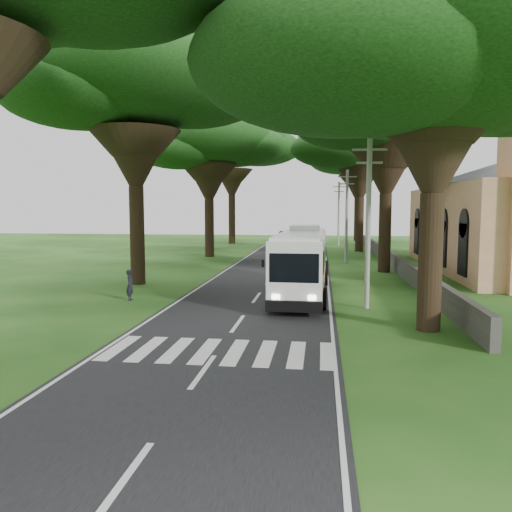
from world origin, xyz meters
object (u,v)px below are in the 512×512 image
at_px(coach_bus, 302,261).
at_px(pedestrian, 130,285).
at_px(distant_car_b, 285,236).
at_px(pole_far, 339,213).
at_px(pole_mid, 347,215).
at_px(distant_car_c, 314,234).
at_px(distant_car_a, 284,244).
at_px(pole_near, 368,220).

bearing_deg(coach_bus, pedestrian, -161.28).
bearing_deg(distant_car_b, pole_far, -36.50).
xyz_separation_m(pole_mid, distant_car_c, (-3.31, 34.57, -3.44)).
height_order(pole_mid, distant_car_b, pole_mid).
xyz_separation_m(pole_far, pedestrian, (-11.85, -39.48, -3.39)).
relative_size(pole_far, pedestrian, 5.05).
bearing_deg(distant_car_a, pole_near, 112.66).
bearing_deg(pole_near, distant_car_a, 101.26).
xyz_separation_m(distant_car_b, pedestrian, (-4.55, -47.02, 0.04)).
distance_m(pole_near, pole_mid, 20.00).
relative_size(distant_car_a, distant_car_b, 0.94).
bearing_deg(distant_car_c, pedestrian, 90.28).
relative_size(coach_bus, distant_car_b, 2.68).
bearing_deg(coach_bus, distant_car_b, 96.51).
relative_size(pole_near, pole_far, 1.00).
height_order(pole_near, distant_car_a, pole_near).
xyz_separation_m(pole_near, pole_far, (0.00, 40.00, 0.00)).
height_order(pole_mid, distant_car_a, pole_mid).
relative_size(pole_mid, pole_far, 1.00).
distance_m(coach_bus, pedestrian, 9.15).
distance_m(pole_near, pedestrian, 12.33).
distance_m(pole_mid, distant_car_a, 13.69).
height_order(pole_near, coach_bus, pole_near).
relative_size(distant_car_c, pedestrian, 3.07).
bearing_deg(pedestrian, distant_car_b, -12.61).
bearing_deg(distant_car_b, pole_mid, -65.70).
bearing_deg(distant_car_a, coach_bus, 107.68).
xyz_separation_m(pole_near, distant_car_b, (-7.30, 47.55, -3.43)).
distance_m(distant_car_c, pedestrian, 54.72).
bearing_deg(coach_bus, distant_car_c, 91.35).
bearing_deg(pedestrian, pole_near, -99.61).
xyz_separation_m(pole_far, distant_car_c, (-3.31, 14.57, -3.44)).
bearing_deg(pole_near, coach_bus, 134.26).
xyz_separation_m(distant_car_a, distant_car_b, (-1.00, 15.89, 0.02)).
xyz_separation_m(pole_near, pole_mid, (0.00, 20.00, 0.00)).
bearing_deg(pole_far, distant_car_c, 102.79).
xyz_separation_m(pole_near, coach_bus, (-3.18, 3.26, -2.33)).
relative_size(distant_car_b, distant_car_c, 0.90).
relative_size(pole_mid, coach_bus, 0.68).
relative_size(pole_far, distant_car_b, 1.84).
distance_m(pole_far, distant_car_a, 11.01).
relative_size(pole_mid, distant_car_a, 1.95).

